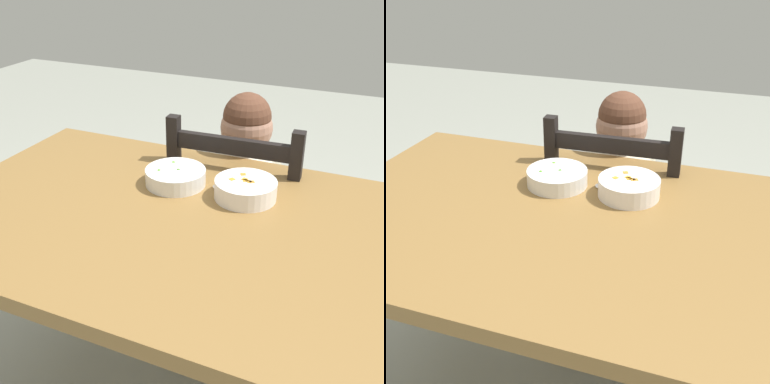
{
  "view_description": "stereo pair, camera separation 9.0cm",
  "coord_description": "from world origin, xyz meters",
  "views": [
    {
      "loc": [
        0.43,
        -0.93,
        1.36
      ],
      "look_at": [
        0.0,
        0.05,
        0.8
      ],
      "focal_mm": 44.61,
      "sensor_mm": 36.0,
      "label": 1
    },
    {
      "loc": [
        0.35,
        -0.96,
        1.36
      ],
      "look_at": [
        0.0,
        0.05,
        0.8
      ],
      "focal_mm": 44.61,
      "sensor_mm": 36.0,
      "label": 2
    }
  ],
  "objects": [
    {
      "name": "dining_table",
      "position": [
        0.0,
        0.0,
        0.64
      ],
      "size": [
        1.33,
        0.82,
        0.75
      ],
      "color": "brown",
      "rests_on": "ground"
    },
    {
      "name": "dining_chair",
      "position": [
        0.01,
        0.46,
        0.44
      ],
      "size": [
        0.44,
        0.44,
        0.89
      ],
      "color": "black",
      "rests_on": "ground"
    },
    {
      "name": "child_figure",
      "position": [
        0.01,
        0.46,
        0.62
      ],
      "size": [
        0.32,
        0.31,
        0.94
      ],
      "color": "beige",
      "rests_on": "ground"
    },
    {
      "name": "bowl_of_peas",
      "position": [
        -0.1,
        0.16,
        0.77
      ],
      "size": [
        0.17,
        0.17,
        0.05
      ],
      "color": "white",
      "rests_on": "dining_table"
    },
    {
      "name": "bowl_of_carrots",
      "position": [
        0.11,
        0.16,
        0.78
      ],
      "size": [
        0.17,
        0.17,
        0.05
      ],
      "color": "white",
      "rests_on": "dining_table"
    },
    {
      "name": "spoon",
      "position": [
        0.05,
        0.18,
        0.75
      ],
      "size": [
        0.14,
        0.06,
        0.01
      ],
      "color": "silver",
      "rests_on": "dining_table"
    }
  ]
}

